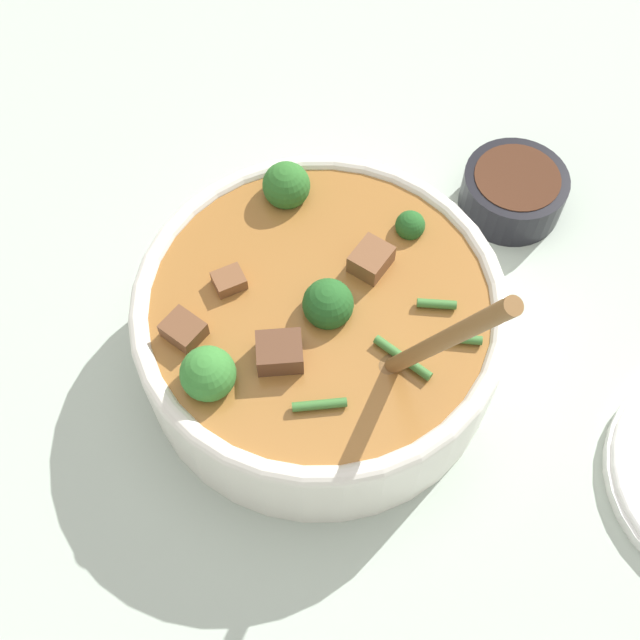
% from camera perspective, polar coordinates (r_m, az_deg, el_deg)
% --- Properties ---
extents(ground_plane, '(4.00, 4.00, 0.00)m').
position_cam_1_polar(ground_plane, '(0.70, 0.00, -2.46)').
color(ground_plane, '#ADBCAD').
extents(stew_bowl, '(0.30, 0.30, 0.26)m').
position_cam_1_polar(stew_bowl, '(0.65, -0.03, -0.26)').
color(stew_bowl, white).
rests_on(stew_bowl, ground_plane).
extents(condiment_bowl, '(0.10, 0.10, 0.04)m').
position_cam_1_polar(condiment_bowl, '(0.79, 13.59, 8.97)').
color(condiment_bowl, black).
rests_on(condiment_bowl, ground_plane).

